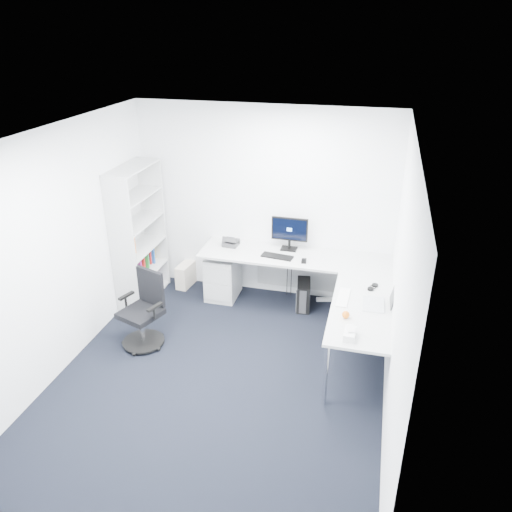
% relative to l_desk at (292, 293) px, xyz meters
% --- Properties ---
extents(ground, '(4.20, 4.20, 0.00)m').
position_rel_l_desk_xyz_m(ground, '(-0.55, -1.40, -0.39)').
color(ground, black).
extents(ceiling, '(4.20, 4.20, 0.00)m').
position_rel_l_desk_xyz_m(ceiling, '(-0.55, -1.40, 2.31)').
color(ceiling, white).
extents(wall_back, '(3.60, 0.02, 2.70)m').
position_rel_l_desk_xyz_m(wall_back, '(-0.55, 0.70, 0.96)').
color(wall_back, white).
rests_on(wall_back, ground).
extents(wall_front, '(3.60, 0.02, 2.70)m').
position_rel_l_desk_xyz_m(wall_front, '(-0.55, -3.50, 0.96)').
color(wall_front, white).
rests_on(wall_front, ground).
extents(wall_left, '(0.02, 4.20, 2.70)m').
position_rel_l_desk_xyz_m(wall_left, '(-2.35, -1.40, 0.96)').
color(wall_left, white).
rests_on(wall_left, ground).
extents(wall_right, '(0.02, 4.20, 2.70)m').
position_rel_l_desk_xyz_m(wall_right, '(1.25, -1.40, 0.96)').
color(wall_right, white).
rests_on(wall_right, ground).
extents(l_desk, '(2.67, 1.49, 0.78)m').
position_rel_l_desk_xyz_m(l_desk, '(0.00, 0.00, 0.00)').
color(l_desk, '#B3B6B6').
rests_on(l_desk, ground).
extents(drawer_pedestal, '(0.42, 0.52, 0.65)m').
position_rel_l_desk_xyz_m(drawer_pedestal, '(-1.07, 0.36, -0.07)').
color(drawer_pedestal, '#B3B6B6').
rests_on(drawer_pedestal, ground).
extents(bookshelf, '(0.38, 0.97, 1.95)m').
position_rel_l_desk_xyz_m(bookshelf, '(-2.17, 0.05, 0.58)').
color(bookshelf, '#B9BCBC').
rests_on(bookshelf, ground).
extents(task_chair, '(0.68, 0.68, 0.95)m').
position_rel_l_desk_xyz_m(task_chair, '(-1.67, -1.04, 0.09)').
color(task_chair, black).
rests_on(task_chair, ground).
extents(black_pc_tower, '(0.24, 0.42, 0.39)m').
position_rel_l_desk_xyz_m(black_pc_tower, '(0.11, 0.33, -0.19)').
color(black_pc_tower, black).
rests_on(black_pc_tower, ground).
extents(beige_pc_tower, '(0.21, 0.39, 0.35)m').
position_rel_l_desk_xyz_m(beige_pc_tower, '(-1.72, 0.52, -0.21)').
color(beige_pc_tower, beige).
rests_on(beige_pc_tower, ground).
extents(power_strip, '(0.36, 0.15, 0.04)m').
position_rel_l_desk_xyz_m(power_strip, '(0.44, 0.60, -0.37)').
color(power_strip, white).
rests_on(power_strip, ground).
extents(monitor, '(0.50, 0.16, 0.48)m').
position_rel_l_desk_xyz_m(monitor, '(-0.15, 0.52, 0.63)').
color(monitor, black).
rests_on(monitor, l_desk).
extents(black_keyboard, '(0.44, 0.21, 0.02)m').
position_rel_l_desk_xyz_m(black_keyboard, '(-0.26, 0.24, 0.40)').
color(black_keyboard, black).
rests_on(black_keyboard, l_desk).
extents(mouse, '(0.07, 0.11, 0.03)m').
position_rel_l_desk_xyz_m(mouse, '(0.11, 0.18, 0.41)').
color(mouse, black).
rests_on(mouse, l_desk).
extents(desk_phone, '(0.22, 0.22, 0.14)m').
position_rel_l_desk_xyz_m(desk_phone, '(-0.97, 0.45, 0.46)').
color(desk_phone, '#2F2F31').
rests_on(desk_phone, l_desk).
extents(laptop, '(0.36, 0.35, 0.24)m').
position_rel_l_desk_xyz_m(laptop, '(1.04, -0.71, 0.51)').
color(laptop, silver).
rests_on(laptop, l_desk).
extents(white_keyboard, '(0.14, 0.44, 0.01)m').
position_rel_l_desk_xyz_m(white_keyboard, '(0.70, -0.64, 0.40)').
color(white_keyboard, white).
rests_on(white_keyboard, l_desk).
extents(headphones, '(0.17, 0.20, 0.05)m').
position_rel_l_desk_xyz_m(headphones, '(1.02, -0.31, 0.41)').
color(headphones, black).
rests_on(headphones, l_desk).
extents(orange_fruit, '(0.08, 0.08, 0.08)m').
position_rel_l_desk_xyz_m(orange_fruit, '(0.77, -1.06, 0.43)').
color(orange_fruit, orange).
rests_on(orange_fruit, l_desk).
extents(tissue_box, '(0.12, 0.22, 0.07)m').
position_rel_l_desk_xyz_m(tissue_box, '(0.84, -1.41, 0.43)').
color(tissue_box, white).
rests_on(tissue_box, l_desk).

